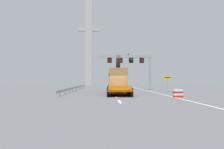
% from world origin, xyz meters
% --- Properties ---
extents(ground, '(112.00, 112.00, 0.00)m').
position_xyz_m(ground, '(0.00, 0.00, 0.00)').
color(ground, '#5B5B60').
extents(lane_markings, '(0.20, 63.79, 0.01)m').
position_xyz_m(lane_markings, '(-0.35, 24.60, 0.01)').
color(lane_markings, silver).
rests_on(lane_markings, ground).
extents(edge_line_right, '(0.20, 63.00, 0.01)m').
position_xyz_m(edge_line_right, '(6.20, 12.00, 0.01)').
color(edge_line_right, silver).
rests_on(edge_line_right, ground).
extents(overhead_lane_gantry, '(10.68, 0.90, 7.31)m').
position_xyz_m(overhead_lane_gantry, '(4.14, 15.01, 5.61)').
color(overhead_lane_gantry, '#9EA0A5').
rests_on(overhead_lane_gantry, ground).
extents(heavy_haul_truck_orange, '(3.35, 14.12, 5.30)m').
position_xyz_m(heavy_haul_truck_orange, '(0.30, 6.27, 1.99)').
color(heavy_haul_truck_orange, orange).
rests_on(heavy_haul_truck_orange, ground).
extents(exit_sign_yellow, '(1.38, 0.15, 2.61)m').
position_xyz_m(exit_sign_yellow, '(8.81, 7.88, 1.95)').
color(exit_sign_yellow, '#9EA0A5').
rests_on(exit_sign_yellow, ground).
extents(crash_barrier_striped, '(1.01, 0.53, 0.90)m').
position_xyz_m(crash_barrier_striped, '(6.64, -1.89, 0.45)').
color(crash_barrier_striped, red).
rests_on(crash_barrier_striped, ground).
extents(guardrail_left, '(0.13, 31.47, 0.76)m').
position_xyz_m(guardrail_left, '(-7.00, 13.73, 0.56)').
color(guardrail_left, '#999EA3').
rests_on(guardrail_left, ground).
extents(bridge_pylon_distant, '(9.00, 2.00, 37.73)m').
position_xyz_m(bridge_pylon_distant, '(-8.04, 56.99, 19.26)').
color(bridge_pylon_distant, '#B7B7B2').
rests_on(bridge_pylon_distant, ground).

